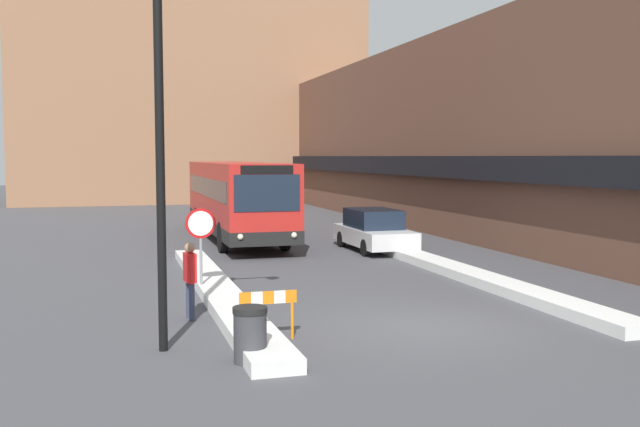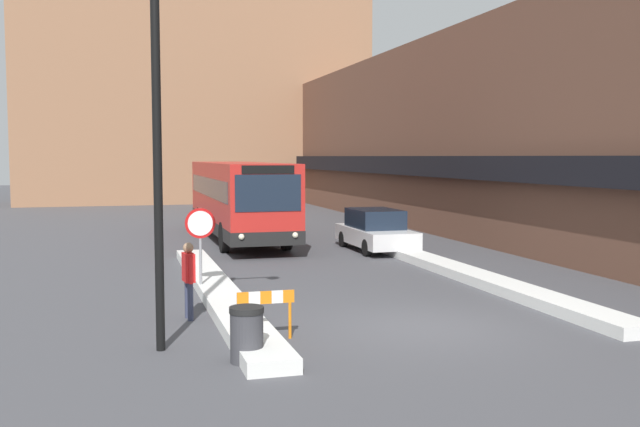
% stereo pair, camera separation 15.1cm
% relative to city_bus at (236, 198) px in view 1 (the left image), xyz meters
% --- Properties ---
extents(ground_plane, '(160.00, 160.00, 0.00)m').
position_rel_city_bus_xyz_m(ground_plane, '(1.12, -16.25, -1.76)').
color(ground_plane, '#47474C').
extents(building_row_right, '(5.50, 60.00, 8.88)m').
position_rel_city_bus_xyz_m(building_row_right, '(11.09, 7.75, 2.66)').
color(building_row_right, brown).
rests_on(building_row_right, ground_plane).
extents(building_backdrop_far, '(26.00, 8.00, 16.52)m').
position_rel_city_bus_xyz_m(building_backdrop_far, '(1.12, 26.70, 6.50)').
color(building_backdrop_far, '#996B4C').
rests_on(building_backdrop_far, ground_plane).
extents(snow_bank_left, '(0.90, 13.91, 0.26)m').
position_rel_city_bus_xyz_m(snow_bank_left, '(-2.48, -11.72, -1.63)').
color(snow_bank_left, silver).
rests_on(snow_bank_left, ground_plane).
extents(snow_bank_right, '(0.90, 14.74, 0.27)m').
position_rel_city_bus_xyz_m(snow_bank_right, '(4.72, -10.98, -1.63)').
color(snow_bank_right, silver).
rests_on(snow_bank_right, ground_plane).
extents(city_bus, '(2.59, 12.47, 3.22)m').
position_rel_city_bus_xyz_m(city_bus, '(0.00, 0.00, 0.00)').
color(city_bus, red).
rests_on(city_bus, ground_plane).
extents(parked_car_front, '(1.85, 4.38, 1.53)m').
position_rel_city_bus_xyz_m(parked_car_front, '(4.32, -4.77, -1.01)').
color(parked_car_front, silver).
rests_on(parked_car_front, ground_plane).
extents(stop_sign, '(0.76, 0.08, 2.19)m').
position_rel_city_bus_xyz_m(stop_sign, '(-2.85, -11.57, -0.18)').
color(stop_sign, gray).
rests_on(stop_sign, ground_plane).
extents(street_lamp, '(1.46, 0.36, 7.15)m').
position_rel_city_bus_xyz_m(street_lamp, '(-3.87, -16.56, 2.60)').
color(street_lamp, black).
rests_on(street_lamp, ground_plane).
extents(pedestrian, '(0.25, 0.53, 1.65)m').
position_rel_city_bus_xyz_m(pedestrian, '(-3.40, -14.21, -0.77)').
color(pedestrian, '#333851').
rests_on(pedestrian, ground_plane).
extents(trash_bin, '(0.59, 0.59, 0.95)m').
position_rel_city_bus_xyz_m(trash_bin, '(-2.77, -17.72, -1.28)').
color(trash_bin, '#38383D').
rests_on(trash_bin, ground_plane).
extents(construction_barricade, '(1.10, 0.06, 0.94)m').
position_rel_city_bus_xyz_m(construction_barricade, '(-2.16, -16.38, -1.10)').
color(construction_barricade, orange).
rests_on(construction_barricade, ground_plane).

